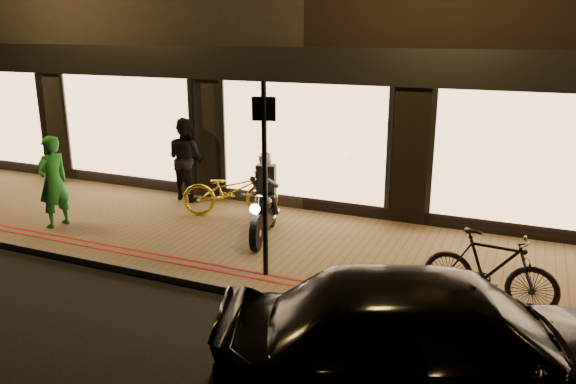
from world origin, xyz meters
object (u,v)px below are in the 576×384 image
object	(u,v)px
motorcycle	(265,205)
person_green	(53,182)
bicycle_gold	(230,191)
sign_post	(265,171)
parked_car	(443,345)

from	to	relation	value
motorcycle	person_green	distance (m)	4.15
motorcycle	person_green	world-z (taller)	person_green
bicycle_gold	person_green	distance (m)	3.43
person_green	bicycle_gold	bearing A→B (deg)	135.07
sign_post	parked_car	xyz separation A→B (m)	(3.01, -2.14, -1.01)
motorcycle	person_green	xyz separation A→B (m)	(-3.99, -1.10, 0.28)
sign_post	parked_car	bearing A→B (deg)	-35.40
sign_post	parked_car	world-z (taller)	sign_post
motorcycle	bicycle_gold	xyz separation A→B (m)	(-1.21, 0.88, -0.10)
parked_car	motorcycle	bearing A→B (deg)	24.88
bicycle_gold	person_green	size ratio (longest dim) A/B	1.10
sign_post	parked_car	distance (m)	3.83
parked_car	person_green	bearing A→B (deg)	50.77
sign_post	bicycle_gold	bearing A→B (deg)	129.31
person_green	parked_car	bearing A→B (deg)	81.43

